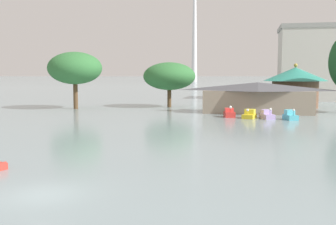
{
  "coord_description": "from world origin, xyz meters",
  "views": [
    {
      "loc": [
        10.21,
        -18.27,
        6.22
      ],
      "look_at": [
        0.82,
        28.56,
        1.54
      ],
      "focal_mm": 42.39,
      "sensor_mm": 36.0,
      "label": 1
    }
  ],
  "objects_px": {
    "pedal_boat_red": "(229,113)",
    "boathouse": "(257,97)",
    "shoreline_tree_mid": "(169,76)",
    "pedal_boat_cyan": "(290,116)",
    "green_roof_pavilion": "(295,84)",
    "pedal_boat_lavender": "(267,115)",
    "shoreline_tree_tall_left": "(75,68)",
    "pedal_boat_yellow": "(249,115)"
  },
  "relations": [
    {
      "from": "green_roof_pavilion",
      "to": "shoreline_tree_tall_left",
      "type": "distance_m",
      "value": 40.07
    },
    {
      "from": "boathouse",
      "to": "pedal_boat_red",
      "type": "bearing_deg",
      "value": -119.43
    },
    {
      "from": "green_roof_pavilion",
      "to": "shoreline_tree_tall_left",
      "type": "relative_size",
      "value": 1.15
    },
    {
      "from": "shoreline_tree_tall_left",
      "to": "pedal_boat_lavender",
      "type": "bearing_deg",
      "value": -15.49
    },
    {
      "from": "pedal_boat_lavender",
      "to": "shoreline_tree_tall_left",
      "type": "relative_size",
      "value": 0.31
    },
    {
      "from": "boathouse",
      "to": "pedal_boat_lavender",
      "type": "bearing_deg",
      "value": -82.02
    },
    {
      "from": "pedal_boat_yellow",
      "to": "pedal_boat_lavender",
      "type": "height_order",
      "value": "pedal_boat_lavender"
    },
    {
      "from": "pedal_boat_red",
      "to": "pedal_boat_yellow",
      "type": "distance_m",
      "value": 3.01
    },
    {
      "from": "shoreline_tree_tall_left",
      "to": "shoreline_tree_mid",
      "type": "bearing_deg",
      "value": 23.75
    },
    {
      "from": "green_roof_pavilion",
      "to": "pedal_boat_yellow",
      "type": "bearing_deg",
      "value": -112.47
    },
    {
      "from": "pedal_boat_yellow",
      "to": "boathouse",
      "type": "distance_m",
      "value": 8.54
    },
    {
      "from": "pedal_boat_cyan",
      "to": "shoreline_tree_mid",
      "type": "bearing_deg",
      "value": -147.39
    },
    {
      "from": "green_roof_pavilion",
      "to": "shoreline_tree_mid",
      "type": "bearing_deg",
      "value": -170.06
    },
    {
      "from": "pedal_boat_red",
      "to": "green_roof_pavilion",
      "type": "bearing_deg",
      "value": 138.6
    },
    {
      "from": "boathouse",
      "to": "shoreline_tree_mid",
      "type": "bearing_deg",
      "value": 153.88
    },
    {
      "from": "pedal_boat_red",
      "to": "pedal_boat_lavender",
      "type": "relative_size",
      "value": 0.79
    },
    {
      "from": "pedal_boat_yellow",
      "to": "pedal_boat_cyan",
      "type": "bearing_deg",
      "value": 96.24
    },
    {
      "from": "pedal_boat_cyan",
      "to": "green_roof_pavilion",
      "type": "bearing_deg",
      "value": 154.66
    },
    {
      "from": "green_roof_pavilion",
      "to": "shoreline_tree_tall_left",
      "type": "bearing_deg",
      "value": -164.22
    },
    {
      "from": "pedal_boat_cyan",
      "to": "pedal_boat_yellow",
      "type": "bearing_deg",
      "value": -115.47
    },
    {
      "from": "pedal_boat_red",
      "to": "green_roof_pavilion",
      "type": "relative_size",
      "value": 0.21
    },
    {
      "from": "pedal_boat_red",
      "to": "pedal_boat_cyan",
      "type": "bearing_deg",
      "value": 66.93
    },
    {
      "from": "pedal_boat_lavender",
      "to": "green_roof_pavilion",
      "type": "bearing_deg",
      "value": 144.58
    },
    {
      "from": "pedal_boat_cyan",
      "to": "pedal_boat_lavender",
      "type": "bearing_deg",
      "value": -122.95
    },
    {
      "from": "shoreline_tree_tall_left",
      "to": "shoreline_tree_mid",
      "type": "relative_size",
      "value": 1.04
    },
    {
      "from": "pedal_boat_red",
      "to": "pedal_boat_cyan",
      "type": "relative_size",
      "value": 0.91
    },
    {
      "from": "pedal_boat_red",
      "to": "boathouse",
      "type": "xyz_separation_m",
      "value": [
        4.07,
        7.2,
        2.0
      ]
    },
    {
      "from": "boathouse",
      "to": "shoreline_tree_tall_left",
      "type": "height_order",
      "value": "shoreline_tree_tall_left"
    },
    {
      "from": "shoreline_tree_mid",
      "to": "green_roof_pavilion",
      "type": "bearing_deg",
      "value": 9.94
    },
    {
      "from": "pedal_boat_cyan",
      "to": "boathouse",
      "type": "xyz_separation_m",
      "value": [
        -4.19,
        8.96,
        2.01
      ]
    },
    {
      "from": "boathouse",
      "to": "green_roof_pavilion",
      "type": "relative_size",
      "value": 1.57
    },
    {
      "from": "pedal_boat_red",
      "to": "pedal_boat_cyan",
      "type": "distance_m",
      "value": 8.44
    },
    {
      "from": "pedal_boat_yellow",
      "to": "shoreline_tree_tall_left",
      "type": "relative_size",
      "value": 0.29
    },
    {
      "from": "pedal_boat_red",
      "to": "boathouse",
      "type": "relative_size",
      "value": 0.14
    },
    {
      "from": "pedal_boat_lavender",
      "to": "shoreline_tree_mid",
      "type": "relative_size",
      "value": 0.32
    },
    {
      "from": "pedal_boat_red",
      "to": "pedal_boat_lavender",
      "type": "xyz_separation_m",
      "value": [
        5.2,
        -0.91,
        -0.04
      ]
    },
    {
      "from": "pedal_boat_lavender",
      "to": "green_roof_pavilion",
      "type": "relative_size",
      "value": 0.27
    },
    {
      "from": "pedal_boat_lavender",
      "to": "pedal_boat_cyan",
      "type": "height_order",
      "value": "pedal_boat_lavender"
    },
    {
      "from": "pedal_boat_cyan",
      "to": "shoreline_tree_tall_left",
      "type": "bearing_deg",
      "value": -123.01
    },
    {
      "from": "pedal_boat_red",
      "to": "pedal_boat_cyan",
      "type": "height_order",
      "value": "pedal_boat_red"
    },
    {
      "from": "green_roof_pavilion",
      "to": "shoreline_tree_mid",
      "type": "relative_size",
      "value": 1.2
    },
    {
      "from": "boathouse",
      "to": "pedal_boat_yellow",
      "type": "bearing_deg",
      "value": -98.52
    }
  ]
}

